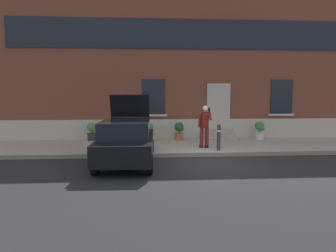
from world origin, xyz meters
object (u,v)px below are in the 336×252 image
(hatchback_car_black, at_px, (127,141))
(planter_charcoal, at_px, (92,131))
(planter_olive, at_px, (149,131))
(bollard_near_person, at_px, (219,136))
(person_on_phone, at_px, (205,124))
(planter_cream, at_px, (260,130))
(planter_terracotta, at_px, (179,131))

(hatchback_car_black, relative_size, planter_charcoal, 4.79)
(planter_charcoal, bearing_deg, hatchback_car_black, -65.86)
(planter_olive, bearing_deg, bollard_near_person, -45.16)
(hatchback_car_black, distance_m, person_on_phone, 3.62)
(planter_charcoal, relative_size, planter_olive, 1.00)
(planter_olive, bearing_deg, planter_cream, -0.34)
(planter_olive, distance_m, planter_cream, 5.38)
(hatchback_car_black, relative_size, planter_cream, 4.79)
(person_on_phone, height_order, planter_charcoal, person_on_phone)
(planter_olive, bearing_deg, person_on_phone, -44.18)
(bollard_near_person, relative_size, planter_olive, 1.22)
(planter_charcoal, distance_m, planter_olive, 2.69)
(planter_terracotta, bearing_deg, person_on_phone, -69.24)
(person_on_phone, height_order, planter_olive, person_on_phone)
(hatchback_car_black, relative_size, bollard_near_person, 3.94)
(bollard_near_person, bearing_deg, planter_cream, 45.36)
(hatchback_car_black, xyz_separation_m, bollard_near_person, (3.49, 1.41, -0.09))
(planter_olive, height_order, planter_terracotta, same)
(planter_cream, bearing_deg, planter_olive, 179.66)
(planter_cream, bearing_deg, planter_charcoal, 178.86)
(bollard_near_person, relative_size, planter_charcoal, 1.22)
(bollard_near_person, height_order, person_on_phone, person_on_phone)
(planter_cream, bearing_deg, bollard_near_person, -134.64)
(person_on_phone, bearing_deg, planter_charcoal, 148.11)
(bollard_near_person, xyz_separation_m, planter_charcoal, (-5.40, 2.86, -0.11))
(bollard_near_person, bearing_deg, person_on_phone, 130.52)
(hatchback_car_black, bearing_deg, bollard_near_person, 21.97)
(planter_olive, height_order, planter_cream, same)
(planter_charcoal, xyz_separation_m, planter_terracotta, (4.13, -0.17, 0.00))
(planter_olive, relative_size, planter_cream, 1.00)
(planter_charcoal, height_order, planter_olive, same)
(bollard_near_person, height_order, planter_charcoal, bollard_near_person)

